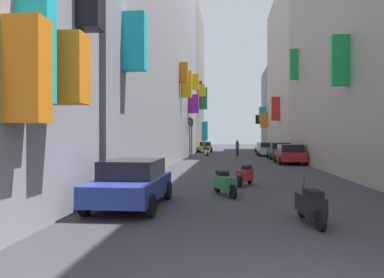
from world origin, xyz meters
TOP-DOWN VIEW (x-y plane):
  - ground_plane at (0.00, 30.00)m, footprint 140.00×140.00m
  - building_left_mid_b at (-8.00, 25.57)m, footprint 7.13×35.12m
  - building_left_mid_c at (-7.99, 51.56)m, footprint 7.23×16.87m
  - building_right_mid_a at (8.00, 40.85)m, footprint 7.09×19.02m
  - building_right_mid_b at (7.99, 55.18)m, footprint 7.14×9.64m
  - parked_car_blue at (-3.69, 6.55)m, footprint 1.95×4.13m
  - parked_car_red at (3.95, 24.39)m, footprint 2.01×4.22m
  - parked_car_white at (3.85, 43.70)m, footprint 2.03×4.24m
  - parked_car_silver at (3.44, 35.86)m, footprint 2.02×4.43m
  - parked_car_yellow at (-3.87, 45.49)m, footprint 1.83×4.01m
  - parked_car_green at (3.99, 30.54)m, footprint 1.95×4.09m
  - scooter_red at (-0.07, 11.53)m, footprint 0.80×1.73m
  - scooter_black at (1.17, 4.80)m, footprint 0.55×1.90m
  - scooter_green at (-0.93, 8.85)m, footprint 0.86×1.86m
  - scooter_white at (-3.07, 35.38)m, footprint 0.63×1.83m
  - pedestrian_crossing at (0.22, 35.46)m, footprint 0.51×0.51m
  - pedestrian_near_left at (-3.71, 41.02)m, footprint 0.47×0.47m
  - traffic_light_near_corner at (-4.59, 31.88)m, footprint 0.26×0.34m
  - traffic_light_far_corner at (-4.65, 34.32)m, footprint 0.26×0.34m

SIDE VIEW (x-z plane):
  - ground_plane at x=0.00m, z-range 0.00..0.00m
  - scooter_red at x=-0.07m, z-range -0.10..1.03m
  - scooter_white at x=-3.07m, z-range -0.10..1.03m
  - scooter_black at x=1.17m, z-range -0.10..1.03m
  - scooter_green at x=-0.93m, z-range -0.10..1.03m
  - parked_car_yellow at x=-3.87m, z-range 0.04..1.43m
  - parked_car_white at x=3.85m, z-range 0.04..1.43m
  - parked_car_blue at x=-3.69m, z-range 0.04..1.44m
  - parked_car_silver at x=3.44m, z-range 0.04..1.50m
  - parked_car_red at x=3.95m, z-range 0.03..1.54m
  - parked_car_green at x=3.99m, z-range 0.03..1.57m
  - pedestrian_near_left at x=-3.71m, z-range -0.01..1.62m
  - pedestrian_crossing at x=0.22m, z-range 0.00..1.78m
  - traffic_light_far_corner at x=-4.65m, z-range 0.74..4.75m
  - traffic_light_near_corner at x=-4.59m, z-range 0.75..4.81m
  - building_right_mid_b at x=7.99m, z-range 0.00..12.66m
  - building_right_mid_a at x=8.00m, z-range -0.01..19.50m
  - building_left_mid_b at x=-8.00m, z-range 0.00..20.89m
  - building_left_mid_c at x=-7.99m, z-range -0.01..21.43m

